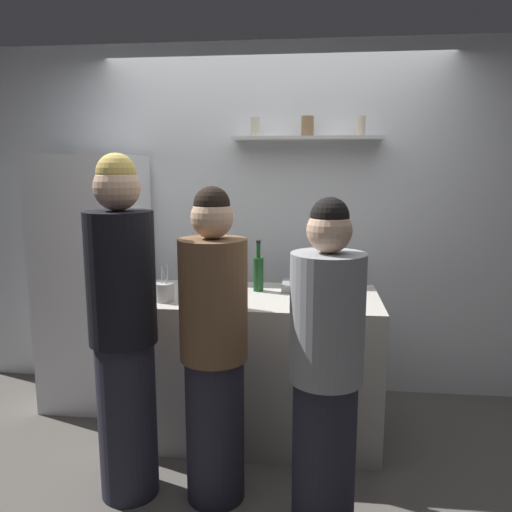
{
  "coord_description": "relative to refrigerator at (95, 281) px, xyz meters",
  "views": [
    {
      "loc": [
        0.29,
        -2.57,
        1.71
      ],
      "look_at": [
        -0.06,
        0.48,
        1.17
      ],
      "focal_mm": 35.56,
      "sensor_mm": 36.0,
      "label": 1
    }
  ],
  "objects": [
    {
      "name": "person_blonde",
      "position": [
        0.62,
        -1.07,
        -0.01
      ],
      "size": [
        0.34,
        0.34,
        1.78
      ],
      "rotation": [
        0.0,
        0.0,
        3.22
      ],
      "color": "#262633",
      "rests_on": "ground"
    },
    {
      "name": "counter",
      "position": [
        1.21,
        -0.37,
        -0.44
      ],
      "size": [
        1.53,
        0.74,
        0.92
      ],
      "primitive_type": "cube",
      "color": "#B7B2A8",
      "rests_on": "ground"
    },
    {
      "name": "person_grey_hoodie",
      "position": [
        1.63,
        -1.21,
        -0.12
      ],
      "size": [
        0.34,
        0.34,
        1.58
      ],
      "rotation": [
        0.0,
        0.0,
        4.2
      ],
      "color": "#262633",
      "rests_on": "ground"
    },
    {
      "name": "wine_bottle_dark_glass",
      "position": [
        1.12,
        -0.68,
        0.15
      ],
      "size": [
        0.08,
        0.08,
        0.32
      ],
      "color": "black",
      "rests_on": "counter"
    },
    {
      "name": "baking_pan",
      "position": [
        1.54,
        -0.18,
        0.05
      ],
      "size": [
        0.34,
        0.24,
        0.05
      ],
      "primitive_type": "cube",
      "color": "gray",
      "rests_on": "counter"
    },
    {
      "name": "refrigerator",
      "position": [
        0.0,
        0.0,
        0.0
      ],
      "size": [
        0.66,
        0.66,
        1.79
      ],
      "color": "white",
      "rests_on": "ground"
    },
    {
      "name": "ground_plane",
      "position": [
        1.27,
        -0.85,
        -0.9
      ],
      "size": [
        5.28,
        5.28,
        0.0
      ],
      "primitive_type": "plane",
      "color": "#59544F"
    },
    {
      "name": "person_brown_jacket",
      "position": [
        1.08,
        -1.05,
        -0.1
      ],
      "size": [
        0.34,
        0.34,
        1.62
      ],
      "rotation": [
        0.0,
        0.0,
        1.25
      ],
      "color": "#262633",
      "rests_on": "ground"
    },
    {
      "name": "utensil_holder",
      "position": [
        0.69,
        -0.57,
        0.08
      ],
      "size": [
        0.11,
        0.11,
        0.22
      ],
      "color": "#B2B2B7",
      "rests_on": "counter"
    },
    {
      "name": "back_wall_assembly",
      "position": [
        1.27,
        0.4,
        0.41
      ],
      "size": [
        4.8,
        0.32,
        2.6
      ],
      "color": "white",
      "rests_on": "ground"
    },
    {
      "name": "wine_bottle_green_glass",
      "position": [
        1.21,
        -0.25,
        0.14
      ],
      "size": [
        0.07,
        0.07,
        0.33
      ],
      "color": "#19471E",
      "rests_on": "counter"
    },
    {
      "name": "water_bottle_plastic",
      "position": [
        0.88,
        -0.54,
        0.11
      ],
      "size": [
        0.09,
        0.09,
        0.2
      ],
      "color": "silver",
      "rests_on": "counter"
    }
  ]
}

